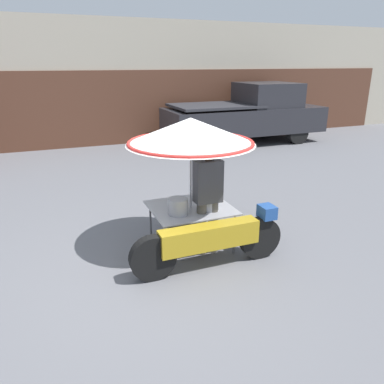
{
  "coord_description": "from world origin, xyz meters",
  "views": [
    {
      "loc": [
        -1.34,
        -4.31,
        2.65
      ],
      "look_at": [
        0.54,
        0.39,
        0.89
      ],
      "focal_mm": 35.0,
      "sensor_mm": 36.0,
      "label": 1
    }
  ],
  "objects": [
    {
      "name": "vendor_person",
      "position": [
        0.69,
        0.18,
        0.9
      ],
      "size": [
        0.38,
        0.22,
        1.6
      ],
      "color": "#4C473D",
      "rests_on": "ground"
    },
    {
      "name": "vendor_motorcycle_cart",
      "position": [
        0.54,
        0.35,
        1.48
      ],
      "size": [
        2.17,
        1.8,
        1.94
      ],
      "color": "black",
      "rests_on": "ground"
    },
    {
      "name": "pickup_truck",
      "position": [
        5.22,
        6.95,
        0.96
      ],
      "size": [
        5.41,
        1.99,
        1.99
      ],
      "color": "black",
      "rests_on": "ground"
    },
    {
      "name": "ground_plane",
      "position": [
        0.0,
        0.0,
        0.0
      ],
      "size": [
        36.0,
        36.0,
        0.0
      ],
      "primitive_type": "plane",
      "color": "slate"
    },
    {
      "name": "shopfront_building",
      "position": [
        0.0,
        9.3,
        1.98
      ],
      "size": [
        28.0,
        2.06,
        3.98
      ],
      "color": "#B2A893",
      "rests_on": "ground"
    }
  ]
}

